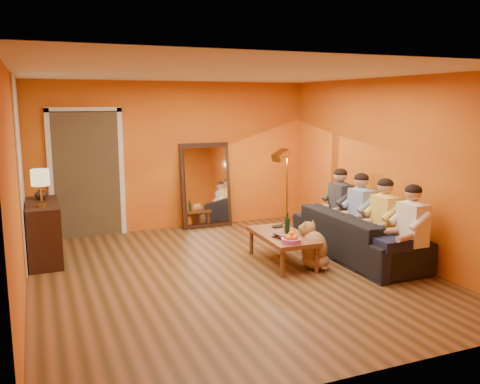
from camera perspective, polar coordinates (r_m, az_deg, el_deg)
name	(u,v)px	position (r m, az deg, el deg)	size (l,w,h in m)	color
room_shell	(220,173)	(6.83, -2.31, 2.10)	(5.00, 5.50, 2.60)	brown
white_accent	(21,170)	(7.80, -23.42, 2.28)	(0.02, 1.90, 2.58)	white
doorway_recess	(86,174)	(8.94, -16.89, 1.97)	(1.06, 0.30, 2.10)	#3F2D19
door_jamb_left	(50,177)	(8.78, -20.51, 1.62)	(0.08, 0.06, 2.20)	white
door_jamb_right	(122,173)	(8.89, -13.15, 2.10)	(0.08, 0.06, 2.20)	white
door_header	(83,110)	(8.73, -17.18, 8.83)	(1.22, 0.06, 0.08)	white
mirror_frame	(206,185)	(9.20, -3.87, 0.78)	(0.92, 0.06, 1.52)	black
mirror_glass	(206,185)	(9.16, -3.79, 0.75)	(0.78, 0.02, 1.36)	white
sideboard	(44,232)	(7.76, -21.18, -4.19)	(0.44, 1.18, 0.85)	black
table_lamp	(41,188)	(7.33, -21.46, 0.41)	(0.24, 0.24, 0.51)	beige
sofa	(357,235)	(7.63, 12.99, -4.69)	(0.89, 2.29, 0.67)	black
coffee_table	(282,248)	(7.23, 4.75, -6.33)	(0.62, 1.22, 0.42)	brown
floor_lamp	(287,194)	(8.52, 5.29, -0.27)	(0.30, 0.24, 1.44)	#B48C35
dog	(314,244)	(7.05, 8.32, -5.85)	(0.35, 0.55, 0.65)	#A5804A
person_far_left	(412,232)	(6.88, 18.77, -4.23)	(0.70, 0.44, 1.22)	white
person_mid_left	(385,222)	(7.29, 15.95, -3.28)	(0.70, 0.44, 1.22)	#EDD04F
person_mid_right	(361,214)	(7.72, 13.44, -2.43)	(0.70, 0.44, 1.22)	#849DCC
person_far_right	(340,207)	(8.16, 11.20, -1.67)	(0.70, 0.44, 1.22)	#2F2F34
fruit_bowl	(291,237)	(6.72, 5.77, -5.05)	(0.26, 0.26, 0.16)	#CB479A
wine_bottle	(287,224)	(7.11, 5.34, -3.56)	(0.07, 0.07, 0.31)	black
tumbler	(286,228)	(7.31, 5.20, -4.05)	(0.10, 0.10, 0.09)	#B27F3F
laptop	(282,226)	(7.55, 4.79, -3.86)	(0.30, 0.19, 0.02)	black
book_lower	(277,238)	(6.92, 4.20, -5.18)	(0.16, 0.22, 0.02)	black
book_mid	(278,236)	(6.92, 4.24, -4.99)	(0.18, 0.24, 0.02)	#A41217
book_upper	(278,235)	(6.90, 4.24, -4.89)	(0.16, 0.21, 0.02)	black
vase	(41,193)	(7.90, -21.46, -0.12)	(0.18, 0.18, 0.19)	black
flowers	(40,178)	(7.86, -21.56, 1.47)	(0.17, 0.17, 0.39)	#A41217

